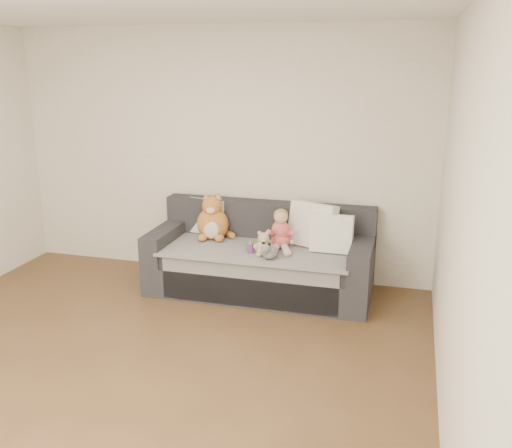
{
  "coord_description": "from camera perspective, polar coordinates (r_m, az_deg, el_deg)",
  "views": [
    {
      "loc": [
        1.96,
        -3.15,
        2.25
      ],
      "look_at": [
        0.57,
        1.87,
        0.75
      ],
      "focal_mm": 40.0,
      "sensor_mm": 36.0,
      "label": 1
    }
  ],
  "objects": [
    {
      "name": "cushion_left",
      "position": [
        6.05,
        -4.83,
        0.78
      ],
      "size": [
        0.44,
        0.27,
        0.39
      ],
      "rotation": [
        0.0,
        0.0,
        -0.23
      ],
      "color": "silver",
      "rests_on": "sofa"
    },
    {
      "name": "plush_cow",
      "position": [
        5.28,
        1.32,
        -2.74
      ],
      "size": [
        0.15,
        0.23,
        0.18
      ],
      "rotation": [
        0.0,
        0.0,
        -0.21
      ],
      "color": "white",
      "rests_on": "sofa"
    },
    {
      "name": "room_shell",
      "position": [
        4.18,
        -12.95,
        2.51
      ],
      "size": [
        5.0,
        5.0,
        5.0
      ],
      "color": "brown",
      "rests_on": "ground"
    },
    {
      "name": "toddler",
      "position": [
        5.55,
        2.47,
        -0.83
      ],
      "size": [
        0.28,
        0.4,
        0.4
      ],
      "rotation": [
        0.0,
        0.0,
        0.21
      ],
      "color": "#EE6C54",
      "rests_on": "sofa"
    },
    {
      "name": "sippy_cup",
      "position": [
        5.45,
        -0.54,
        -2.26
      ],
      "size": [
        0.11,
        0.09,
        0.12
      ],
      "rotation": [
        0.0,
        0.0,
        0.35
      ],
      "color": "#76348E",
      "rests_on": "sofa"
    },
    {
      "name": "cushion_right_back",
      "position": [
        5.63,
        5.68,
        -0.09
      ],
      "size": [
        0.52,
        0.38,
        0.45
      ],
      "rotation": [
        0.0,
        0.0,
        -0.39
      ],
      "color": "silver",
      "rests_on": "sofa"
    },
    {
      "name": "sofa",
      "position": [
        5.73,
        0.51,
        -3.72
      ],
      "size": [
        2.2,
        0.94,
        0.85
      ],
      "color": "#27272C",
      "rests_on": "ground"
    },
    {
      "name": "plush_cat",
      "position": [
        5.88,
        -4.35,
        0.29
      ],
      "size": [
        0.41,
        0.38,
        0.51
      ],
      "rotation": [
        0.0,
        0.0,
        0.18
      ],
      "color": "#B15F27",
      "rests_on": "sofa"
    },
    {
      "name": "cushion_right_front",
      "position": [
        5.5,
        7.58,
        -0.94
      ],
      "size": [
        0.41,
        0.19,
        0.38
      ],
      "rotation": [
        0.0,
        0.0,
        -0.02
      ],
      "color": "silver",
      "rests_on": "sofa"
    },
    {
      "name": "teddy_bear",
      "position": [
        5.37,
        0.75,
        -2.17
      ],
      "size": [
        0.19,
        0.15,
        0.24
      ],
      "rotation": [
        0.0,
        0.0,
        0.25
      ],
      "color": "tan",
      "rests_on": "sofa"
    }
  ]
}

